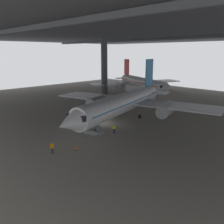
{
  "coord_description": "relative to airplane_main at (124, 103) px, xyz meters",
  "views": [
    {
      "loc": [
        32.79,
        -28.92,
        13.03
      ],
      "look_at": [
        2.92,
        0.38,
        2.56
      ],
      "focal_mm": 38.53,
      "sensor_mm": 36.0,
      "label": 1
    }
  ],
  "objects": [
    {
      "name": "ground_plane",
      "position": [
        -1.68,
        -4.93,
        -3.45
      ],
      "size": [
        110.0,
        110.0,
        0.0
      ],
      "primitive_type": "plane",
      "color": "gray"
    },
    {
      "name": "hangar_structure",
      "position": [
        -1.78,
        8.84,
        14.08
      ],
      "size": [
        121.0,
        99.0,
        18.17
      ],
      "color": "#4C4F54",
      "rests_on": "ground_plane"
    },
    {
      "name": "airplane_main",
      "position": [
        0.0,
        0.0,
        0.0
      ],
      "size": [
        35.58,
        36.1,
        11.46
      ],
      "color": "white",
      "rests_on": "ground_plane"
    },
    {
      "name": "boarding_stairs",
      "position": [
        2.09,
        -9.95,
        -2.72
      ],
      "size": [
        4.42,
        2.45,
        4.66
      ],
      "color": "slate",
      "rests_on": "ground_plane"
    },
    {
      "name": "crew_worker_near_nose",
      "position": [
        4.62,
        -18.87,
        -2.55
      ],
      "size": [
        0.34,
        0.51,
        1.59
      ],
      "color": "#232838",
      "rests_on": "ground_plane"
    },
    {
      "name": "crew_worker_by_stairs",
      "position": [
        4.48,
        -7.24,
        -2.57
      ],
      "size": [
        0.27,
        0.55,
        1.56
      ],
      "color": "#232838",
      "rests_on": "ground_plane"
    },
    {
      "name": "airplane_distant",
      "position": [
        -18.48,
        28.33,
        -0.17
      ],
      "size": [
        31.71,
        31.65,
        10.52
      ],
      "color": "white",
      "rests_on": "ground_plane"
    },
    {
      "name": "traffic_cone_orange",
      "position": [
        5.95,
        -15.94,
        -3.16
      ],
      "size": [
        0.36,
        0.36,
        0.6
      ],
      "color": "black",
      "rests_on": "ground_plane"
    }
  ]
}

